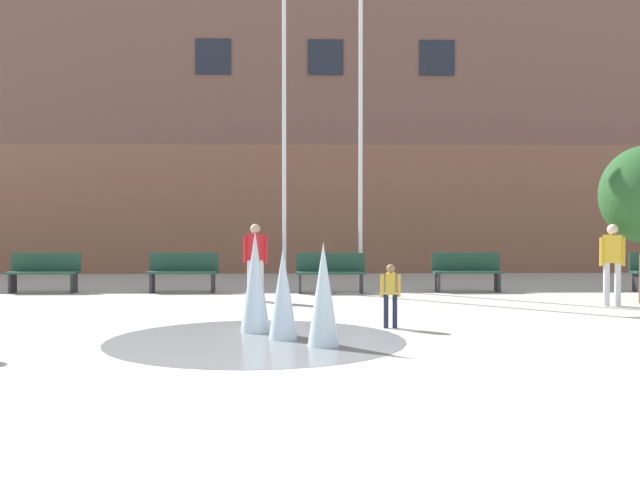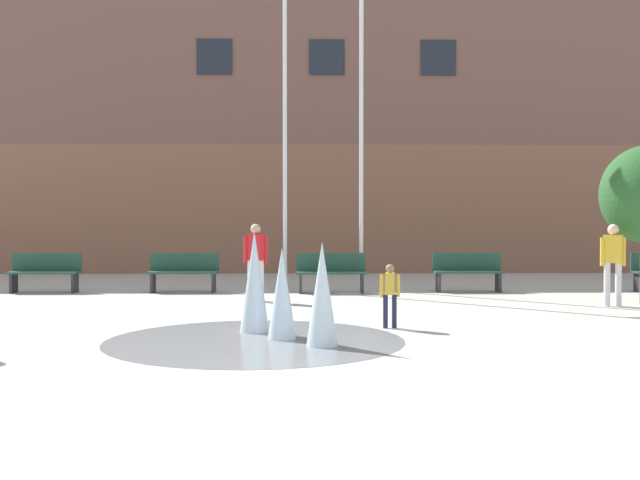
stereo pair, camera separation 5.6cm
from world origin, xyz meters
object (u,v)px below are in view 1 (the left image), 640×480
at_px(park_bench_under_right_flagpole, 331,272).
at_px(adult_watching, 255,256).
at_px(park_bench_center, 183,272).
at_px(park_bench_under_left_flagpole, 44,272).
at_px(flagpole_left, 285,106).
at_px(child_with_pink_shirt, 391,291).
at_px(teen_by_trashcan, 612,258).
at_px(flagpole_right, 362,110).
at_px(park_bench_near_trashcan, 467,271).

bearing_deg(park_bench_under_right_flagpole, adult_watching, -133.41).
bearing_deg(park_bench_center, park_bench_under_left_flagpole, -179.78).
distance_m(park_bench_under_left_flagpole, park_bench_center, 3.18).
distance_m(adult_watching, flagpole_left, 4.40).
bearing_deg(child_with_pink_shirt, adult_watching, 43.58).
bearing_deg(teen_by_trashcan, park_bench_under_right_flagpole, 3.51).
bearing_deg(park_bench_center, flagpole_right, 9.60).
bearing_deg(flagpole_left, park_bench_under_left_flagpole, -172.58).
bearing_deg(park_bench_under_left_flagpole, park_bench_center, 0.22).
bearing_deg(park_bench_center, flagpole_left, 16.77).
xyz_separation_m(park_bench_center, flagpole_right, (4.19, 0.71, 3.85)).
bearing_deg(park_bench_near_trashcan, child_with_pink_shirt, -112.99).
bearing_deg(flagpole_right, park_bench_center, -170.40).
bearing_deg(flagpole_left, park_bench_near_trashcan, -9.72).
bearing_deg(adult_watching, park_bench_near_trashcan, 52.97).
xyz_separation_m(child_with_pink_shirt, flagpole_right, (0.09, 6.60, 3.75)).
bearing_deg(adult_watching, child_with_pink_shirt, -28.37).
relative_size(park_bench_center, child_with_pink_shirt, 1.62).
distance_m(park_bench_under_left_flagpole, flagpole_left, 6.83).
bearing_deg(adult_watching, teen_by_trashcan, 22.32).
bearing_deg(child_with_pink_shirt, park_bench_under_right_flagpole, 20.25).
distance_m(park_bench_near_trashcan, child_with_pink_shirt, 6.38).
height_order(park_bench_center, flagpole_right, flagpole_right).
xyz_separation_m(park_bench_under_right_flagpole, park_bench_near_trashcan, (3.19, 0.20, 0.00)).
xyz_separation_m(park_bench_center, teen_by_trashcan, (8.75, -3.03, 0.45)).
relative_size(park_bench_under_left_flagpole, flagpole_left, 0.19).
xyz_separation_m(park_bench_under_left_flagpole, adult_watching, (4.97, -1.92, 0.45)).
relative_size(park_bench_under_left_flagpole, park_bench_center, 1.00).
bearing_deg(teen_by_trashcan, child_with_pink_shirt, 62.83).
xyz_separation_m(flagpole_left, flagpole_right, (1.84, 0.00, -0.08)).
distance_m(child_with_pink_shirt, flagpole_right, 7.59).
height_order(park_bench_near_trashcan, adult_watching, adult_watching).
xyz_separation_m(child_with_pink_shirt, flagpole_left, (-1.75, 6.60, 3.83)).
relative_size(park_bench_center, adult_watching, 1.01).
xyz_separation_m(adult_watching, flagpole_right, (2.41, 2.64, 3.39)).
bearing_deg(park_bench_under_left_flagpole, park_bench_under_right_flagpole, -1.82).
xyz_separation_m(park_bench_near_trashcan, teen_by_trashcan, (2.15, -3.01, 0.45)).
height_order(park_bench_under_left_flagpole, park_bench_under_right_flagpole, same).
xyz_separation_m(park_bench_under_left_flagpole, flagpole_right, (7.38, 0.72, 3.85)).
bearing_deg(park_bench_center, adult_watching, -47.22).
relative_size(park_bench_near_trashcan, flagpole_right, 0.20).
xyz_separation_m(park_bench_near_trashcan, flagpole_right, (-2.41, 0.73, 3.85)).
distance_m(park_bench_under_left_flagpole, child_with_pink_shirt, 9.37).
bearing_deg(child_with_pink_shirt, teen_by_trashcan, -45.17).
relative_size(adult_watching, flagpole_right, 0.19).
bearing_deg(teen_by_trashcan, park_bench_center, 12.12).
height_order(child_with_pink_shirt, flagpole_right, flagpole_right).
relative_size(park_bench_under_left_flagpole, child_with_pink_shirt, 1.62).
relative_size(park_bench_under_right_flagpole, flagpole_right, 0.20).
xyz_separation_m(adult_watching, teen_by_trashcan, (6.97, -1.10, 0.00)).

